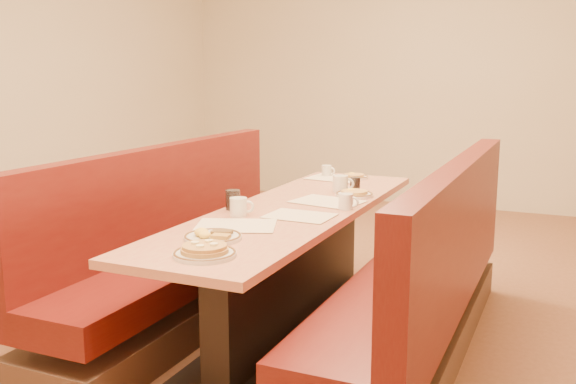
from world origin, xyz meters
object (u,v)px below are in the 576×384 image
at_px(booth_right, 422,293).
at_px(coffee_mug_d, 327,170).
at_px(booth_left, 183,260).
at_px(coffee_mug_c, 341,183).
at_px(diner_table, 293,273).
at_px(soda_tumbler_mid, 355,184).
at_px(eggs_plate, 212,236).
at_px(coffee_mug_b, 239,207).
at_px(soda_tumbler_near, 233,200).
at_px(pancake_plate, 205,252).
at_px(coffee_mug_a, 346,201).

distance_m(booth_right, coffee_mug_d, 1.51).
relative_size(booth_left, coffee_mug_c, 18.59).
bearing_deg(coffee_mug_d, diner_table, -71.34).
height_order(booth_right, soda_tumbler_mid, booth_right).
relative_size(booth_right, eggs_plate, 9.57).
height_order(coffee_mug_b, soda_tumbler_near, soda_tumbler_near).
bearing_deg(soda_tumbler_mid, booth_left, -145.22).
distance_m(booth_left, soda_tumbler_near, 0.66).
bearing_deg(eggs_plate, soda_tumbler_near, 110.35).
relative_size(eggs_plate, coffee_mug_c, 1.94).
bearing_deg(soda_tumbler_near, eggs_plate, -69.65).
height_order(pancake_plate, coffee_mug_b, coffee_mug_b).
bearing_deg(soda_tumbler_mid, coffee_mug_b, -109.56).
relative_size(pancake_plate, coffee_mug_b, 2.10).
height_order(pancake_plate, eggs_plate, pancake_plate).
bearing_deg(booth_right, coffee_mug_a, 170.13).
bearing_deg(soda_tumbler_near, diner_table, 32.70).
bearing_deg(soda_tumbler_mid, coffee_mug_d, 127.48).
xyz_separation_m(pancake_plate, coffee_mug_d, (-0.26, 2.12, 0.02)).
relative_size(diner_table, coffee_mug_c, 18.59).
bearing_deg(soda_tumbler_near, coffee_mug_c, 63.81).
bearing_deg(coffee_mug_d, pancake_plate, -75.20).
bearing_deg(coffee_mug_d, soda_tumbler_near, -85.30).
distance_m(booth_right, coffee_mug_a, 0.63).
bearing_deg(soda_tumbler_near, coffee_mug_a, 24.59).
height_order(diner_table, soda_tumbler_mid, soda_tumbler_mid).
relative_size(coffee_mug_a, coffee_mug_b, 0.92).
relative_size(booth_right, pancake_plate, 9.59).
xyz_separation_m(diner_table, coffee_mug_a, (0.28, 0.08, 0.42)).
bearing_deg(booth_left, coffee_mug_d, 64.73).
height_order(pancake_plate, coffee_mug_a, coffee_mug_a).
bearing_deg(eggs_plate, diner_table, 85.62).
bearing_deg(eggs_plate, coffee_mug_a, 68.10).
relative_size(diner_table, pancake_plate, 9.59).
bearing_deg(eggs_plate, soda_tumbler_mid, 81.19).
distance_m(coffee_mug_b, soda_tumbler_mid, 0.98).
xyz_separation_m(booth_left, coffee_mug_a, (1.02, 0.08, 0.43)).
height_order(eggs_plate, coffee_mug_b, coffee_mug_b).
xyz_separation_m(diner_table, booth_left, (-0.73, 0.00, -0.01)).
bearing_deg(diner_table, coffee_mug_a, 15.40).
xyz_separation_m(coffee_mug_a, coffee_mug_b, (-0.46, -0.39, 0.01)).
height_order(booth_right, coffee_mug_a, booth_right).
bearing_deg(diner_table, coffee_mug_b, -119.25).
bearing_deg(booth_left, booth_right, 0.00).
bearing_deg(diner_table, pancake_plate, -87.11).
distance_m(booth_left, eggs_plate, 1.10).
bearing_deg(pancake_plate, soda_tumbler_near, 111.55).
distance_m(pancake_plate, coffee_mug_c, 1.58).
relative_size(coffee_mug_a, soda_tumbler_near, 1.05).
distance_m(diner_table, booth_left, 0.73).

